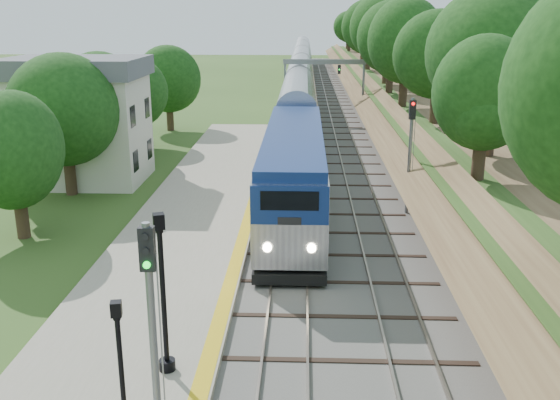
{
  "coord_description": "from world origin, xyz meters",
  "views": [
    {
      "loc": [
        0.53,
        -9.45,
        10.67
      ],
      "look_at": [
        -0.5,
        16.72,
        2.8
      ],
      "focal_mm": 40.0,
      "sensor_mm": 36.0,
      "label": 1
    }
  ],
  "objects_px": {
    "signal_gantry": "(324,73)",
    "signal_platform": "(152,317)",
    "lamppost_far": "(164,303)",
    "signal_farside": "(410,144)",
    "train": "(301,79)",
    "lamppost_mid": "(123,386)",
    "station_building": "(79,119)"
  },
  "relations": [
    {
      "from": "signal_gantry",
      "to": "signal_platform",
      "type": "xyz_separation_m",
      "value": [
        -5.37,
        -51.73,
        -0.8
      ]
    },
    {
      "from": "signal_platform",
      "to": "lamppost_far",
      "type": "bearing_deg",
      "value": 99.44
    },
    {
      "from": "signal_farside",
      "to": "train",
      "type": "bearing_deg",
      "value": 97.0
    },
    {
      "from": "lamppost_mid",
      "to": "signal_farside",
      "type": "distance_m",
      "value": 22.53
    },
    {
      "from": "train",
      "to": "signal_platform",
      "type": "distance_m",
      "value": 70.82
    },
    {
      "from": "lamppost_mid",
      "to": "lamppost_far",
      "type": "relative_size",
      "value": 0.81
    },
    {
      "from": "signal_farside",
      "to": "signal_platform",
      "type": "bearing_deg",
      "value": -114.24
    },
    {
      "from": "train",
      "to": "signal_farside",
      "type": "xyz_separation_m",
      "value": [
        6.2,
        -50.53,
        1.65
      ]
    },
    {
      "from": "lamppost_far",
      "to": "signal_farside",
      "type": "relative_size",
      "value": 0.78
    },
    {
      "from": "station_building",
      "to": "lamppost_far",
      "type": "distance_m",
      "value": 25.42
    },
    {
      "from": "signal_gantry",
      "to": "lamppost_mid",
      "type": "bearing_deg",
      "value": -96.85
    },
    {
      "from": "station_building",
      "to": "train",
      "type": "distance_m",
      "value": 46.21
    },
    {
      "from": "lamppost_far",
      "to": "signal_platform",
      "type": "xyz_separation_m",
      "value": [
        0.6,
        -3.63,
        1.43
      ]
    },
    {
      "from": "lamppost_mid",
      "to": "lamppost_far",
      "type": "distance_m",
      "value": 3.59
    },
    {
      "from": "train",
      "to": "lamppost_mid",
      "type": "distance_m",
      "value": 70.77
    },
    {
      "from": "lamppost_mid",
      "to": "station_building",
      "type": "bearing_deg",
      "value": 111.06
    },
    {
      "from": "train",
      "to": "lamppost_mid",
      "type": "xyz_separation_m",
      "value": [
        -3.73,
        -70.67,
        -0.16
      ]
    },
    {
      "from": "station_building",
      "to": "signal_platform",
      "type": "height_order",
      "value": "station_building"
    },
    {
      "from": "lamppost_far",
      "to": "signal_farside",
      "type": "xyz_separation_m",
      "value": [
        9.7,
        16.58,
        1.38
      ]
    },
    {
      "from": "signal_gantry",
      "to": "train",
      "type": "relative_size",
      "value": 0.07
    },
    {
      "from": "train",
      "to": "lamppost_mid",
      "type": "relative_size",
      "value": 31.05
    },
    {
      "from": "lamppost_far",
      "to": "lamppost_mid",
      "type": "bearing_deg",
      "value": -93.66
    },
    {
      "from": "signal_gantry",
      "to": "train",
      "type": "xyz_separation_m",
      "value": [
        -2.47,
        19.01,
        -2.5
      ]
    },
    {
      "from": "lamppost_far",
      "to": "signal_farside",
      "type": "bearing_deg",
      "value": 59.67
    },
    {
      "from": "station_building",
      "to": "signal_farside",
      "type": "xyz_separation_m",
      "value": [
        20.2,
        -6.52,
        -0.12
      ]
    },
    {
      "from": "lamppost_far",
      "to": "signal_farside",
      "type": "height_order",
      "value": "signal_farside"
    },
    {
      "from": "station_building",
      "to": "signal_gantry",
      "type": "distance_m",
      "value": 29.94
    },
    {
      "from": "signal_gantry",
      "to": "signal_farside",
      "type": "distance_m",
      "value": 31.74
    },
    {
      "from": "signal_gantry",
      "to": "lamppost_mid",
      "type": "xyz_separation_m",
      "value": [
        -6.2,
        -51.66,
        -2.66
      ]
    },
    {
      "from": "signal_farside",
      "to": "lamppost_mid",
      "type": "bearing_deg",
      "value": -116.24
    },
    {
      "from": "station_building",
      "to": "lamppost_far",
      "type": "relative_size",
      "value": 1.74
    },
    {
      "from": "signal_platform",
      "to": "signal_farside",
      "type": "bearing_deg",
      "value": 65.76
    }
  ]
}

